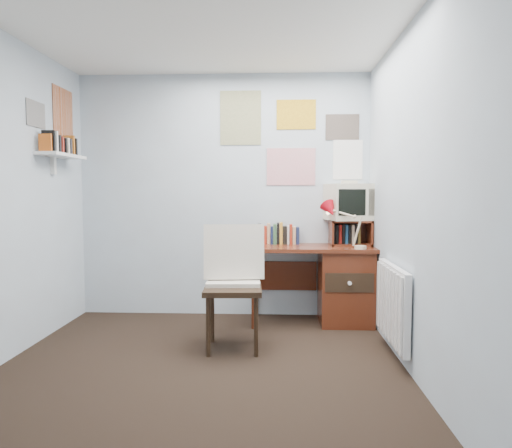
% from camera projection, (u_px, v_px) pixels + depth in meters
% --- Properties ---
extents(ground, '(3.50, 3.50, 0.00)m').
position_uv_depth(ground, '(195.00, 382.00, 3.09)').
color(ground, black).
rests_on(ground, ground).
extents(back_wall, '(3.00, 0.02, 2.50)m').
position_uv_depth(back_wall, '(224.00, 196.00, 4.75)').
color(back_wall, '#A4AEBB').
rests_on(back_wall, ground).
extents(right_wall, '(0.02, 3.50, 2.50)m').
position_uv_depth(right_wall, '(424.00, 198.00, 2.94)').
color(right_wall, '#A4AEBB').
rests_on(right_wall, ground).
extents(ceiling, '(3.00, 3.50, 0.02)m').
position_uv_depth(ceiling, '(191.00, 3.00, 2.92)').
color(ceiling, white).
rests_on(ceiling, back_wall).
extents(desk, '(1.20, 0.55, 0.76)m').
position_uv_depth(desk, '(339.00, 282.00, 4.49)').
color(desk, '#5C2615').
rests_on(desk, ground).
extents(desk_chair, '(0.53, 0.51, 0.99)m').
position_uv_depth(desk_chair, '(233.00, 289.00, 3.72)').
color(desk_chair, black).
rests_on(desk_chair, ground).
extents(desk_lamp, '(0.29, 0.25, 0.40)m').
position_uv_depth(desk_lamp, '(361.00, 228.00, 4.24)').
color(desk_lamp, '#B70C1A').
rests_on(desk_lamp, desk).
extents(tv_riser, '(0.40, 0.30, 0.25)m').
position_uv_depth(tv_riser, '(350.00, 233.00, 4.56)').
color(tv_riser, '#5C2615').
rests_on(tv_riser, desk).
extents(crt_tv, '(0.49, 0.47, 0.39)m').
position_uv_depth(crt_tv, '(349.00, 200.00, 4.55)').
color(crt_tv, beige).
rests_on(crt_tv, tv_riser).
extents(book_row, '(0.60, 0.14, 0.22)m').
position_uv_depth(book_row, '(287.00, 233.00, 4.66)').
color(book_row, '#5C2615').
rests_on(book_row, desk).
extents(radiator, '(0.09, 0.80, 0.60)m').
position_uv_depth(radiator, '(393.00, 304.00, 3.55)').
color(radiator, white).
rests_on(radiator, right_wall).
extents(wall_shelf, '(0.20, 0.62, 0.24)m').
position_uv_depth(wall_shelf, '(62.00, 156.00, 4.14)').
color(wall_shelf, white).
rests_on(wall_shelf, left_wall).
extents(posters_back, '(1.20, 0.01, 0.90)m').
position_uv_depth(posters_back, '(291.00, 137.00, 4.67)').
color(posters_back, white).
rests_on(posters_back, back_wall).
extents(posters_left, '(0.01, 0.70, 0.60)m').
position_uv_depth(posters_left, '(50.00, 113.00, 4.11)').
color(posters_left, white).
rests_on(posters_left, left_wall).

